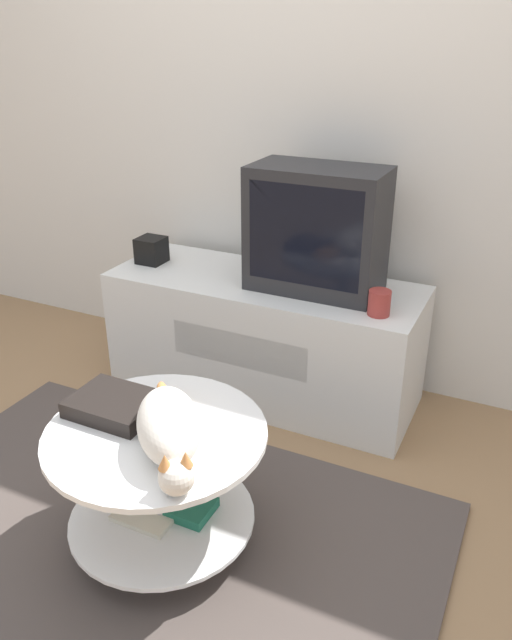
# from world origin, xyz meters

# --- Properties ---
(ground_plane) EXTENTS (12.00, 12.00, 0.00)m
(ground_plane) POSITION_xyz_m (0.00, 0.00, 0.00)
(ground_plane) COLOR #93704C
(wall_back) EXTENTS (8.00, 0.05, 2.60)m
(wall_back) POSITION_xyz_m (0.00, 1.28, 1.30)
(wall_back) COLOR silver
(wall_back) RESTS_ON ground_plane
(rug) EXTENTS (1.87, 1.11, 0.02)m
(rug) POSITION_xyz_m (0.00, 0.00, 0.01)
(rug) COLOR #4C423D
(rug) RESTS_ON ground_plane
(tv_stand) EXTENTS (1.33, 0.49, 0.53)m
(tv_stand) POSITION_xyz_m (-0.03, 0.95, 0.27)
(tv_stand) COLOR silver
(tv_stand) RESTS_ON ground_plane
(tv) EXTENTS (0.52, 0.28, 0.49)m
(tv) POSITION_xyz_m (0.19, 0.96, 0.78)
(tv) COLOR #232326
(tv) RESTS_ON tv_stand
(speaker) EXTENTS (0.11, 0.11, 0.11)m
(speaker) POSITION_xyz_m (-0.58, 0.93, 0.59)
(speaker) COLOR black
(speaker) RESTS_ON tv_stand
(mug) EXTENTS (0.08, 0.08, 0.09)m
(mug) POSITION_xyz_m (0.49, 0.82, 0.58)
(mug) COLOR #99332D
(mug) RESTS_ON tv_stand
(coffee_table) EXTENTS (0.65, 0.65, 0.42)m
(coffee_table) POSITION_xyz_m (0.09, -0.04, 0.28)
(coffee_table) COLOR #B2B2B7
(coffee_table) RESTS_ON rug
(dvd_box) EXTENTS (0.26, 0.20, 0.05)m
(dvd_box) POSITION_xyz_m (-0.08, -0.01, 0.46)
(dvd_box) COLOR black
(dvd_box) RESTS_ON coffee_table
(cat) EXTENTS (0.37, 0.44, 0.15)m
(cat) POSITION_xyz_m (0.17, -0.10, 0.51)
(cat) COLOR silver
(cat) RESTS_ON coffee_table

